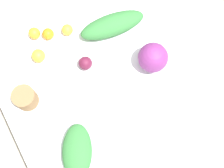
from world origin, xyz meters
The scene contains 11 objects.
ground_plane centered at (0.00, 0.00, 0.00)m, with size 8.00×8.00×0.00m, color #B2A899.
dining_table centered at (0.00, 0.00, 0.65)m, with size 1.16×1.09×0.74m.
cabbage_purple centered at (-0.25, -0.01, 0.82)m, with size 0.16×0.16×0.16m, color #7A2D75.
paper_bag centered at (0.44, -0.14, 0.79)m, with size 0.12×0.12×0.11m, color olive.
greens_bunch_beet_tops centered at (0.32, 0.23, 0.78)m, with size 0.28×0.15×0.08m, color #337538.
greens_bunch_dandelion centered at (-0.16, -0.29, 0.79)m, with size 0.37×0.13×0.10m, color #337538.
beet_root centered at (0.07, -0.17, 0.78)m, with size 0.08×0.08×0.08m, color #5B1933.
orange_0 centered at (0.24, -0.47, 0.77)m, with size 0.07×0.07×0.07m, color orange.
orange_1 centered at (0.28, -0.33, 0.78)m, with size 0.07×0.07×0.07m, color #F9A833.
orange_2 centered at (0.07, -0.40, 0.77)m, with size 0.06×0.06×0.06m, color #F9A833.
orange_3 centered at (0.18, -0.43, 0.77)m, with size 0.07×0.07×0.07m, color orange.
Camera 1 is at (0.23, 0.43, 2.36)m, focal length 50.00 mm.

